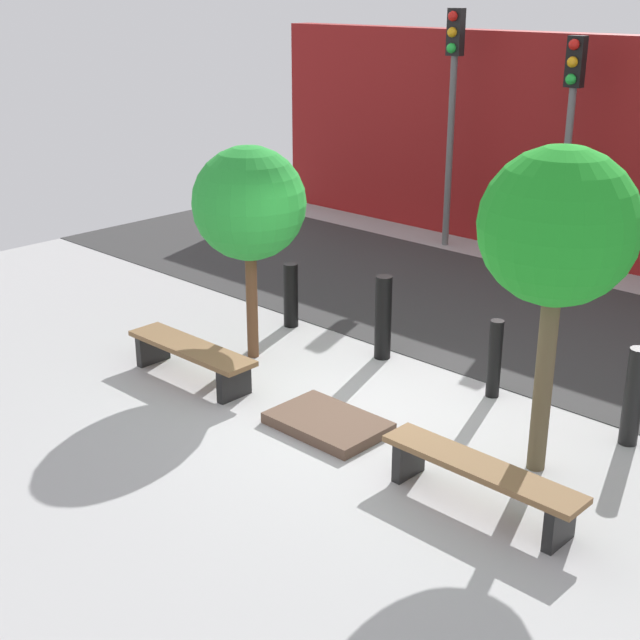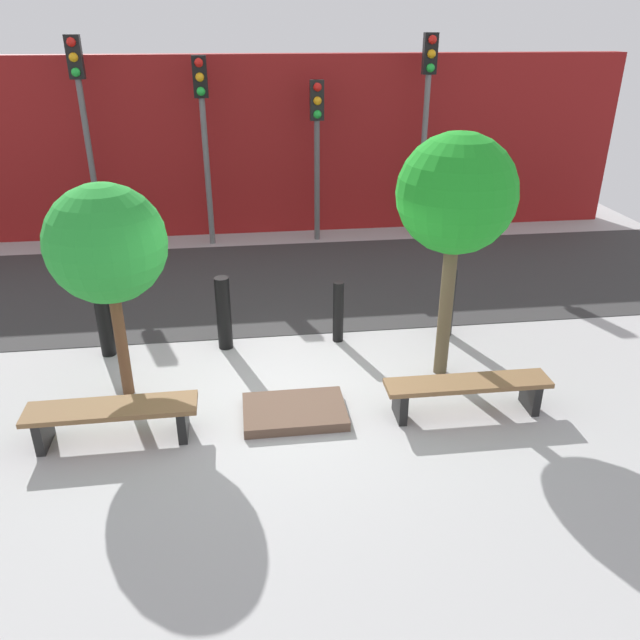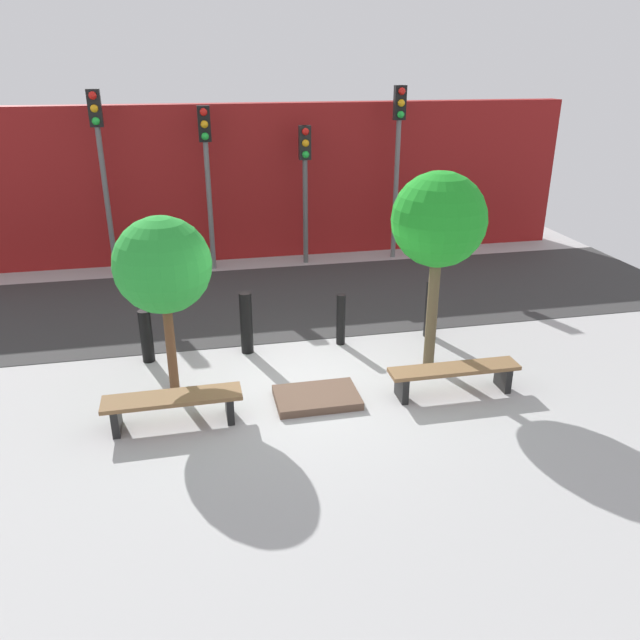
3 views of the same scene
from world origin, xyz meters
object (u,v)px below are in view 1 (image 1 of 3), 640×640
object	(u,v)px
bench_left	(191,355)
bollard_far_left	(291,295)
bollard_right	(633,397)
traffic_light_west	(452,87)
tree_behind_right_bench	(558,230)
bollard_center	(495,359)
tree_behind_left_bench	(249,204)
bollard_left	(383,318)
planter_bed	(328,423)
bench_right	(480,476)
traffic_light_mid_west	(570,113)

from	to	relation	value
bench_left	bollard_far_left	xyz separation A→B (m)	(-0.43, 2.12, 0.13)
bollard_right	traffic_light_west	bearing A→B (deg)	140.33
bollard_right	traffic_light_west	distance (m)	8.06
tree_behind_right_bench	bollard_center	world-z (taller)	tree_behind_right_bench
tree_behind_left_bench	bollard_right	distance (m)	4.93
bench_left	tree_behind_right_bench	distance (m)	4.76
traffic_light_west	bollard_left	bearing A→B (deg)	-62.12
bollard_left	planter_bed	bearing A→B (deg)	-66.47
bench_left	bollard_right	world-z (taller)	bollard_right
traffic_light_west	bench_right	bearing A→B (deg)	-51.95
bench_right	traffic_light_west	bearing A→B (deg)	128.53
bollard_far_left	bollard_center	distance (m)	3.34
bench_left	traffic_light_mid_west	distance (m)	7.47
bollard_far_left	bollard_right	xyz separation A→B (m)	(5.01, 0.00, 0.08)
planter_bed	traffic_light_west	distance (m)	8.16
tree_behind_left_bench	bollard_left	distance (m)	2.21
bollard_center	bench_right	bearing A→B (deg)	-59.66
tree_behind_left_bench	tree_behind_right_bench	size ratio (longest dim) A/B	0.85
bench_left	tree_behind_right_bench	world-z (taller)	tree_behind_right_bench
bench_right	planter_bed	bearing A→B (deg)	174.97
tree_behind_right_bench	bollard_right	bearing A→B (deg)	68.85
tree_behind_right_bench	traffic_light_mid_west	distance (m)	6.85
bollard_left	traffic_light_west	xyz separation A→B (m)	(-2.61, 4.93, 2.29)
traffic_light_west	tree_behind_left_bench	bearing A→B (deg)	-77.22
bollard_left	traffic_light_mid_west	size ratio (longest dim) A/B	0.29
bench_right	traffic_light_west	distance (m)	9.30
bench_left	bollard_right	xyz separation A→B (m)	(4.58, 2.12, 0.21)
planter_bed	traffic_light_mid_west	size ratio (longest dim) A/B	0.33
traffic_light_west	traffic_light_mid_west	world-z (taller)	traffic_light_west
bollard_left	bollard_right	world-z (taller)	bollard_left
bollard_left	traffic_light_west	bearing A→B (deg)	117.88
bollard_center	traffic_light_mid_west	world-z (taller)	traffic_light_mid_west
tree_behind_left_bench	bollard_center	xyz separation A→B (m)	(2.91, 1.11, -1.53)
bollard_center	bollard_right	distance (m)	1.67
tree_behind_left_bench	bollard_right	xyz separation A→B (m)	(4.58, 1.11, -1.47)
planter_bed	bench_right	bearing A→B (deg)	-5.51
bench_right	tree_behind_left_bench	bearing A→B (deg)	166.88
bench_left	traffic_light_mid_west	world-z (taller)	traffic_light_mid_west
tree_behind_right_bench	bollard_right	distance (m)	2.24
tree_behind_right_bench	bollard_far_left	xyz separation A→B (m)	(-4.58, 1.11, -1.98)
tree_behind_left_bench	traffic_light_west	xyz separation A→B (m)	(-1.37, 6.05, 0.84)
bollard_far_left	traffic_light_mid_west	distance (m)	5.55
tree_behind_right_bench	bollard_left	size ratio (longest dim) A/B	2.92
bench_left	traffic_light_west	bearing A→B (deg)	100.52
planter_bed	bollard_right	distance (m)	3.19
bench_right	bollard_right	distance (m)	2.17
bench_right	traffic_light_mid_west	world-z (taller)	traffic_light_mid_west
tree_behind_right_bench	bollard_far_left	size ratio (longest dim) A/B	3.51
bollard_far_left	traffic_light_west	world-z (taller)	traffic_light_west
bollard_left	bollard_center	world-z (taller)	bollard_left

